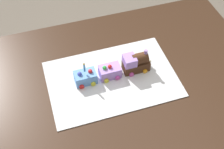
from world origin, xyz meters
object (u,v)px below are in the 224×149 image
at_px(cake_car_caboose_lavender, 110,71).
at_px(birthday_candle, 84,67).
at_px(dining_table, 122,97).
at_px(cake_car_hopper_sky_blue, 85,77).
at_px(cake_locomotive, 136,63).

xyz_separation_m(cake_car_caboose_lavender, birthday_candle, (0.12, 0.00, 0.07)).
bearing_deg(cake_car_caboose_lavender, dining_table, 122.10).
relative_size(cake_car_caboose_lavender, cake_car_hopper_sky_blue, 1.00).
height_order(dining_table, cake_locomotive, cake_locomotive).
xyz_separation_m(cake_car_caboose_lavender, cake_car_hopper_sky_blue, (0.12, 0.00, 0.00)).
distance_m(cake_car_hopper_sky_blue, birthday_candle, 0.07).
bearing_deg(cake_locomotive, birthday_candle, 0.00).
height_order(dining_table, birthday_candle, birthday_candle).
bearing_deg(cake_car_caboose_lavender, cake_car_hopper_sky_blue, 0.00).
bearing_deg(dining_table, birthday_candle, -22.25).
bearing_deg(birthday_candle, dining_table, 157.75).
relative_size(dining_table, birthday_candle, 24.04).
bearing_deg(dining_table, cake_car_hopper_sky_blue, -22.27).
bearing_deg(cake_car_hopper_sky_blue, dining_table, 157.73).
distance_m(cake_locomotive, cake_car_hopper_sky_blue, 0.25).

